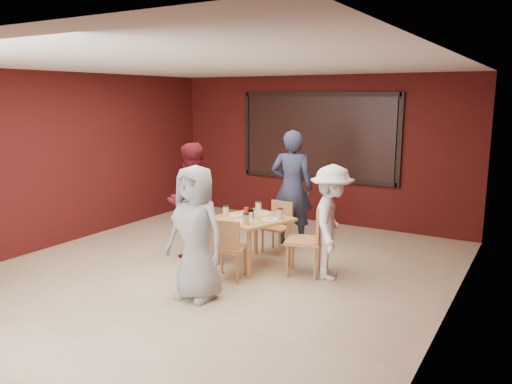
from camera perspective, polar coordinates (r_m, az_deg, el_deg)
The scene contains 11 objects.
floor at distance 6.97m, azimuth -5.00°, elevation -9.36°, with size 7.00×7.00×0.00m, color tan.
window_blinds at distance 9.58m, azimuth 6.99°, elevation 6.28°, with size 3.00×0.02×1.50m, color black.
dining_table at distance 7.11m, azimuth -0.41°, elevation -3.56°, with size 1.15×1.15×0.87m.
chair_front at distance 6.59m, azimuth -3.30°, elevation -6.16°, with size 0.50×0.50×0.85m.
chair_back at distance 7.85m, azimuth 2.59°, elevation -3.61°, with size 0.40×0.40×0.78m.
chair_left at distance 7.53m, azimuth -5.95°, elevation -3.55°, with size 0.56×0.56×0.95m.
chair_right at distance 6.81m, azimuth 6.19°, elevation -5.04°, with size 0.58×0.58×0.97m.
diner_front at distance 5.98m, azimuth -6.90°, elevation -4.67°, with size 0.79×0.52×1.63m, color #959595.
diner_back at distance 8.14m, azimuth 4.12°, elevation 0.49°, with size 0.69×0.45×1.88m, color #2C334F.
diner_left at distance 7.60m, azimuth -7.47°, elevation -0.92°, with size 0.84×0.65×1.73m, color maroon.
diner_right at distance 6.69m, azimuth 8.62°, elevation -3.45°, with size 0.99×0.57×1.53m, color white.
Camera 1 is at (3.84, -5.30, 2.41)m, focal length 35.00 mm.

